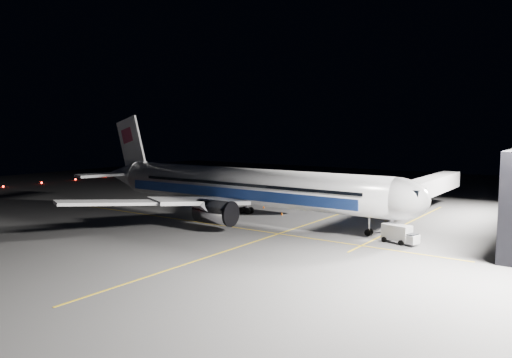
{
  "coord_description": "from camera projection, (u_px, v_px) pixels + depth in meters",
  "views": [
    {
      "loc": [
        45.71,
        -62.49,
        14.53
      ],
      "look_at": [
        -0.78,
        4.03,
        6.0
      ],
      "focal_mm": 35.0,
      "sensor_mm": 36.0,
      "label": 1
    }
  ],
  "objects": [
    {
      "name": "ground",
      "position": [
        245.0,
        219.0,
        78.5
      ],
      "size": [
        200.0,
        200.0,
        0.0
      ],
      "primitive_type": "plane",
      "color": "#4C4C4F",
      "rests_on": "ground"
    },
    {
      "name": "guide_line_main",
      "position": [
        301.0,
        227.0,
        72.8
      ],
      "size": [
        0.25,
        80.0,
        0.01
      ],
      "primitive_type": "cube",
      "color": "gold",
      "rests_on": "ground"
    },
    {
      "name": "guide_line_cross",
      "position": [
        221.0,
        225.0,
        73.61
      ],
      "size": [
        70.0,
        0.25,
        0.01
      ],
      "primitive_type": "cube",
      "color": "gold",
      "rests_on": "ground"
    },
    {
      "name": "guide_line_side",
      "position": [
        404.0,
        225.0,
        74.12
      ],
      "size": [
        0.25,
        40.0,
        0.01
      ],
      "primitive_type": "cube",
      "color": "gold",
      "rests_on": "ground"
    },
    {
      "name": "airliner",
      "position": [
        240.0,
        186.0,
        78.57
      ],
      "size": [
        61.48,
        54.22,
        16.64
      ],
      "color": "silver",
      "rests_on": "ground"
    },
    {
      "name": "jet_bridge",
      "position": [
        422.0,
        189.0,
        80.21
      ],
      "size": [
        3.6,
        34.4,
        6.3
      ],
      "color": "#B2B2B7",
      "rests_on": "ground"
    },
    {
      "name": "taxiway_lights",
      "position": [
        3.0,
        187.0,
        119.49
      ],
      "size": [
        0.44,
        60.44,
        0.44
      ],
      "color": "#FF140A",
      "rests_on": "ground"
    },
    {
      "name": "service_truck",
      "position": [
        400.0,
        234.0,
        62.18
      ],
      "size": [
        4.83,
        2.84,
        2.32
      ],
      "rotation": [
        0.0,
        0.0,
        -0.24
      ],
      "color": "silver",
      "rests_on": "ground"
    },
    {
      "name": "baggage_tug",
      "position": [
        229.0,
        199.0,
        94.34
      ],
      "size": [
        2.91,
        2.43,
        1.96
      ],
      "rotation": [
        0.0,
        0.0,
        0.11
      ],
      "color": "black",
      "rests_on": "ground"
    },
    {
      "name": "safety_cone_a",
      "position": [
        282.0,
        214.0,
        82.17
      ],
      "size": [
        0.36,
        0.36,
        0.54
      ],
      "primitive_type": "cone",
      "color": "#E05609",
      "rests_on": "ground"
    },
    {
      "name": "safety_cone_b",
      "position": [
        280.0,
        205.0,
        91.27
      ],
      "size": [
        0.45,
        0.45,
        0.67
      ],
      "primitive_type": "cone",
      "color": "#E05609",
      "rests_on": "ground"
    },
    {
      "name": "safety_cone_c",
      "position": [
        264.0,
        207.0,
        89.07
      ],
      "size": [
        0.36,
        0.36,
        0.53
      ],
      "primitive_type": "cone",
      "color": "#E05609",
      "rests_on": "ground"
    }
  ]
}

